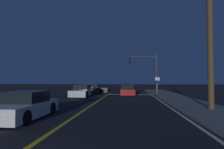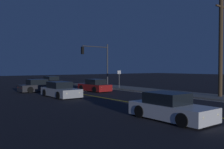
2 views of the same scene
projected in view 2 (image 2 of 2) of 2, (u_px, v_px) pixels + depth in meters
name	position (u px, v px, depth m)	size (l,w,h in m)	color
sidewalk_right	(191.00, 95.00, 22.39)	(3.20, 40.54, 0.15)	slate
lane_line_center	(131.00, 103.00, 17.83)	(0.20, 38.29, 0.01)	gold
lane_line_edge_right	(179.00, 97.00, 21.27)	(0.16, 38.29, 0.01)	silver
stop_bar	(93.00, 90.00, 27.37)	(5.90, 0.50, 0.01)	silver
car_mid_block_black	(51.00, 81.00, 35.44)	(1.99, 4.47, 1.34)	black
car_far_approaching_silver	(60.00, 90.00, 21.37)	(2.03, 4.56, 1.34)	#B2B5BA
car_lead_oncoming_charcoal	(39.00, 86.00, 26.08)	(4.29, 1.93, 1.34)	#2D2D33
car_parked_curb_white	(170.00, 108.00, 11.98)	(1.95, 4.30, 1.34)	silver
car_following_oncoming_red	(95.00, 86.00, 26.47)	(1.94, 4.24, 1.34)	maroon
traffic_signal_near_right	(98.00, 58.00, 30.49)	(3.98, 0.28, 5.64)	#38383D
utility_pole_right	(221.00, 42.00, 20.35)	(1.95, 0.35, 9.15)	#4C3823
street_sign_corner	(119.00, 76.00, 29.02)	(0.56, 0.09, 2.30)	slate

